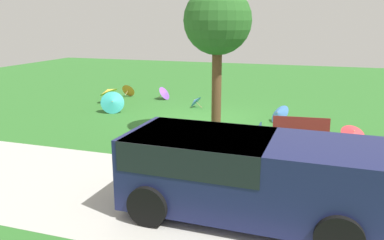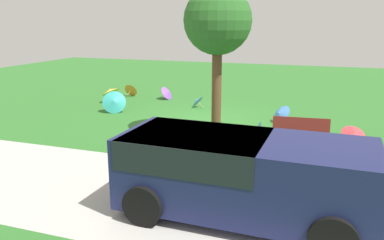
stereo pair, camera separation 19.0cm
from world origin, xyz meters
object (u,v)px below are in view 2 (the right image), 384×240
parasol_blue_3 (254,137)px  parasol_yellow_1 (110,91)px  shade_tree (218,23)px  parasol_teal_0 (114,102)px  park_bench (300,131)px  parasol_blue_1 (280,114)px  parasol_purple_0 (167,93)px  parasol_red_0 (354,133)px  parasol_orange_0 (131,90)px  parasol_pink_0 (321,130)px  parasol_blue_0 (197,101)px  van_dark (236,170)px

parasol_blue_3 → parasol_yellow_1: (7.40, -4.80, 0.08)m
shade_tree → parasol_teal_0: (4.81, -2.05, -3.09)m
park_bench → parasol_blue_1: size_ratio=1.70×
park_bench → parasol_purple_0: park_bench is taller
parasol_red_0 → parasol_purple_0: 9.31m
parasol_blue_1 → parasol_red_0: (-2.38, 2.08, 0.07)m
park_bench → parasol_orange_0: (8.39, -5.43, -0.15)m
parasol_teal_0 → parasol_orange_0: parasol_teal_0 is taller
parasol_pink_0 → parasol_yellow_1: parasol_yellow_1 is taller
shade_tree → parasol_blue_0: (1.99, -4.07, -3.25)m
shade_tree → parasol_blue_0: size_ratio=7.41×
parasol_red_0 → park_bench: bearing=15.3°
van_dark → parasol_blue_1: van_dark is taller
van_dark → parasol_blue_0: bearing=-67.2°
park_bench → parasol_pink_0: size_ratio=2.23×
parasol_blue_0 → parasol_teal_0: parasol_teal_0 is taller
parasol_purple_0 → parasol_pink_0: bearing=148.0°
parasol_pink_0 → parasol_blue_1: parasol_blue_1 is taller
van_dark → parasol_teal_0: bearing=-46.1°
parasol_red_0 → parasol_purple_0: (7.91, -4.90, -0.12)m
parasol_red_0 → parasol_yellow_1: size_ratio=0.96×
park_bench → shade_tree: size_ratio=0.36×
park_bench → parasol_blue_1: 2.64m
park_bench → parasol_teal_0: (7.36, -2.03, -0.02)m
parasol_blue_1 → parasol_purple_0: size_ratio=1.32×
shade_tree → parasol_blue_1: (-1.66, -2.50, -3.18)m
van_dark → park_bench: (-0.84, -4.75, -0.45)m
van_dark → parasol_pink_0: 5.89m
parasol_red_0 → parasol_purple_0: size_ratio=1.25×
parasol_purple_0 → parasol_orange_0: (1.96, -0.12, 0.00)m
van_dark → parasol_blue_1: 7.25m
parasol_red_0 → parasol_blue_1: bearing=-41.1°
van_dark → park_bench: van_dark is taller
parasol_orange_0 → parasol_purple_0: bearing=176.4°
shade_tree → park_bench: bearing=-179.5°
van_dark → park_bench: 4.84m
van_dark → parasol_red_0: (-2.33, -5.16, -0.48)m
parasol_pink_0 → parasol_blue_3: bearing=48.5°
parasol_blue_0 → parasol_teal_0: 3.47m
park_bench → parasol_purple_0: (6.43, -5.31, -0.15)m
parasol_blue_0 → parasol_teal_0: (2.82, 2.02, 0.16)m
shade_tree → parasol_yellow_1: 7.72m
parasol_blue_3 → parasol_purple_0: bearing=-50.2°
park_bench → parasol_orange_0: 9.99m
parasol_blue_3 → parasol_yellow_1: bearing=-33.0°
parasol_purple_0 → parasol_yellow_1: size_ratio=0.77×
parasol_teal_0 → parasol_blue_3: parasol_blue_3 is taller
parasol_purple_0 → parasol_blue_3: (-5.27, 6.33, 0.15)m
van_dark → shade_tree: shade_tree is taller
parasol_red_0 → parasol_blue_3: (2.64, 1.43, 0.03)m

